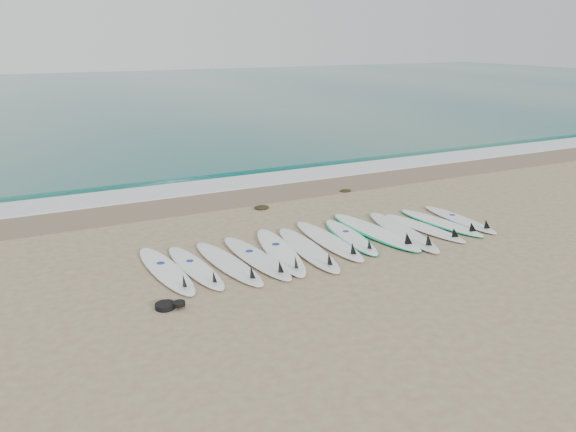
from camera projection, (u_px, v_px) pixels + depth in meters
name	position (u px, v px, depth m)	size (l,w,h in m)	color
ground	(330.00, 244.00, 11.62)	(120.00, 120.00, 0.00)	#998563
ocean	(96.00, 96.00, 39.34)	(120.00, 55.00, 0.03)	#1E6057
wet_sand_band	(253.00, 195.00, 15.11)	(120.00, 1.80, 0.01)	#74624D
foam_band	(234.00, 183.00, 16.30)	(120.00, 1.40, 0.04)	silver
wave_crest	(217.00, 171.00, 17.57)	(120.00, 1.00, 0.10)	#1E6057
surfboard_0	(167.00, 271.00, 10.18)	(0.76, 2.61, 0.33)	white
surfboard_1	(196.00, 268.00, 10.31)	(0.71, 2.42, 0.31)	white
surfboard_2	(229.00, 264.00, 10.49)	(0.83, 2.59, 0.33)	white
surfboard_3	(257.00, 258.00, 10.75)	(0.76, 2.63, 0.33)	white
surfboard_4	(281.00, 252.00, 11.05)	(0.96, 2.78, 0.35)	white
surfboard_5	(309.00, 249.00, 11.16)	(0.73, 2.72, 0.34)	white
surfboard_6	(330.00, 241.00, 11.64)	(0.58, 2.67, 0.34)	white
surfboard_7	(351.00, 237.00, 11.91)	(0.86, 2.43, 0.30)	white
surfboard_8	(376.00, 232.00, 12.19)	(0.92, 2.92, 0.36)	white
surfboard_9	(404.00, 232.00, 12.16)	(0.93, 2.87, 0.36)	silver
surfboard_10	(426.00, 228.00, 12.43)	(0.80, 2.39, 0.30)	white
surfboard_11	(441.00, 223.00, 12.80)	(0.93, 2.45, 0.30)	white
surfboard_12	(461.00, 219.00, 13.00)	(0.48, 2.32, 0.30)	white
seaweed_near	(262.00, 207.00, 13.96)	(0.39, 0.30, 0.08)	black
seaweed_far	(346.00, 191.00, 15.48)	(0.32, 0.25, 0.06)	black
leash_coil	(168.00, 305.00, 8.89)	(0.46, 0.36, 0.11)	black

